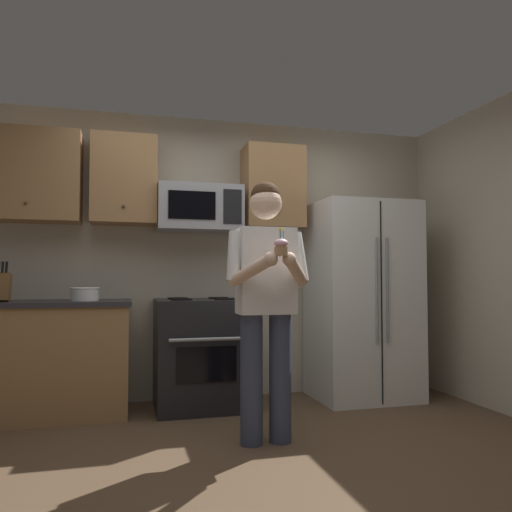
{
  "coord_description": "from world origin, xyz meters",
  "views": [
    {
      "loc": [
        -0.8,
        -2.93,
        1.09
      ],
      "look_at": [
        0.07,
        0.33,
        1.25
      ],
      "focal_mm": 35.14,
      "sensor_mm": 36.0,
      "label": 1
    }
  ],
  "objects": [
    {
      "name": "ground_plane",
      "position": [
        0.0,
        0.0,
        0.0
      ],
      "size": [
        6.0,
        6.0,
        0.0
      ],
      "primitive_type": "plane",
      "color": "brown"
    },
    {
      "name": "wall_back",
      "position": [
        0.0,
        1.75,
        1.3
      ],
      "size": [
        4.4,
        0.1,
        2.6
      ],
      "primitive_type": "cube",
      "color": "#B7AD99",
      "rests_on": "ground"
    },
    {
      "name": "oven_range",
      "position": [
        -0.15,
        1.36,
        0.46
      ],
      "size": [
        0.76,
        0.7,
        0.93
      ],
      "color": "black",
      "rests_on": "ground"
    },
    {
      "name": "microwave",
      "position": [
        -0.15,
        1.48,
        1.72
      ],
      "size": [
        0.74,
        0.41,
        0.4
      ],
      "color": "#9EA0A5"
    },
    {
      "name": "refrigerator",
      "position": [
        1.35,
        1.32,
        0.9
      ],
      "size": [
        0.9,
        0.75,
        1.8
      ],
      "color": "white",
      "rests_on": "ground"
    },
    {
      "name": "cabinet_row_upper",
      "position": [
        -0.72,
        1.53,
        1.95
      ],
      "size": [
        2.78,
        0.36,
        0.76
      ],
      "color": "#9E7247"
    },
    {
      "name": "counter_left",
      "position": [
        -1.45,
        1.38,
        0.46
      ],
      "size": [
        1.44,
        0.66,
        0.92
      ],
      "color": "#9E7247",
      "rests_on": "ground"
    },
    {
      "name": "bowl_large_white",
      "position": [
        -1.1,
        1.35,
        0.98
      ],
      "size": [
        0.23,
        0.23,
        0.11
      ],
      "color": "white",
      "rests_on": "counter_left"
    },
    {
      "name": "person",
      "position": [
        0.14,
        0.32,
        1.0
      ],
      "size": [
        0.6,
        0.48,
        1.76
      ],
      "color": "#383F59",
      "rests_on": "ground"
    },
    {
      "name": "cupcake",
      "position": [
        0.14,
        -0.01,
        1.29
      ],
      "size": [
        0.09,
        0.09,
        0.17
      ],
      "color": "#A87F56"
    }
  ]
}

